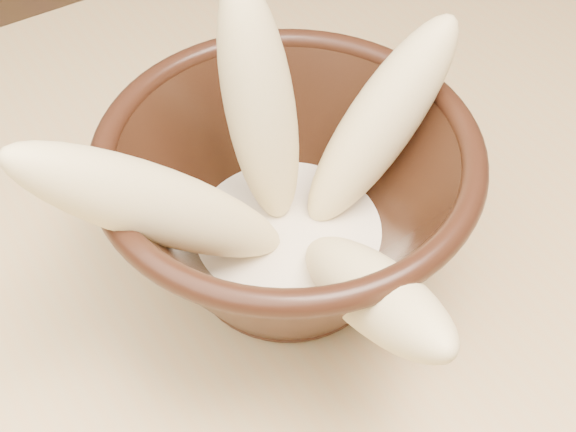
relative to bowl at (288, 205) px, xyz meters
name	(u,v)px	position (x,y,z in m)	size (l,w,h in m)	color
bowl	(288,205)	(0.00, 0.00, 0.00)	(0.23, 0.23, 0.12)	black
milk_puddle	(288,237)	(0.00, 0.00, -0.03)	(0.13, 0.13, 0.02)	beige
banana_upright	(260,106)	(0.00, 0.03, 0.05)	(0.04, 0.04, 0.16)	#E1CE85
banana_left	(160,206)	(-0.08, 0.00, 0.04)	(0.04, 0.04, 0.19)	#E1CE85
banana_right	(380,123)	(0.07, 0.00, 0.04)	(0.04, 0.04, 0.15)	#E1CE85
banana_front	(372,293)	(0.00, -0.09, 0.01)	(0.04, 0.04, 0.16)	#E1CE85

